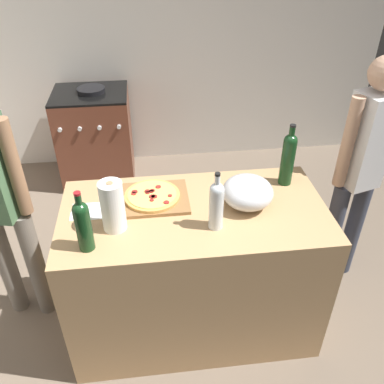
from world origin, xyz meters
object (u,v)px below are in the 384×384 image
at_px(stove, 96,137).
at_px(mixing_bowl, 248,192).
at_px(wine_bottle_dark, 83,224).
at_px(wine_bottle_green, 288,157).
at_px(paper_towel_roll, 113,206).
at_px(person_in_red, 360,167).
at_px(wine_bottle_clear, 216,204).
at_px(pizza, 152,195).

bearing_deg(stove, mixing_bowl, -61.57).
relative_size(mixing_bowl, wine_bottle_dark, 0.86).
distance_m(mixing_bowl, wine_bottle_green, 0.35).
xyz_separation_m(mixing_bowl, wine_bottle_dark, (-0.84, -0.24, 0.06)).
relative_size(paper_towel_roll, person_in_red, 0.17).
bearing_deg(paper_towel_roll, mixing_bowl, 8.64).
distance_m(wine_bottle_clear, person_in_red, 1.10).
bearing_deg(person_in_red, wine_bottle_green, -168.95).
height_order(wine_bottle_dark, wine_bottle_clear, same).
bearing_deg(mixing_bowl, wine_bottle_dark, -163.81).
bearing_deg(person_in_red, mixing_bowl, -159.82).
xyz_separation_m(wine_bottle_green, person_in_red, (0.52, 0.10, -0.16)).
distance_m(pizza, wine_bottle_green, 0.80).
bearing_deg(wine_bottle_clear, wine_bottle_green, 36.56).
height_order(mixing_bowl, wine_bottle_dark, wine_bottle_dark).
bearing_deg(pizza, person_in_red, 7.98).
bearing_deg(pizza, wine_bottle_clear, -41.02).
height_order(mixing_bowl, stove, mixing_bowl).
bearing_deg(wine_bottle_dark, pizza, 47.28).
bearing_deg(pizza, stove, 105.86).
bearing_deg(wine_bottle_dark, wine_bottle_green, 21.33).
distance_m(pizza, person_in_red, 1.32).
distance_m(mixing_bowl, wine_bottle_dark, 0.87).
height_order(wine_bottle_clear, person_in_red, person_in_red).
bearing_deg(wine_bottle_clear, stove, 111.79).
distance_m(wine_bottle_dark, wine_bottle_clear, 0.64).
distance_m(paper_towel_roll, wine_bottle_dark, 0.19).
height_order(pizza, stove, pizza).
relative_size(mixing_bowl, wine_bottle_clear, 0.86).
distance_m(pizza, mixing_bowl, 0.53).
bearing_deg(mixing_bowl, wine_bottle_green, 34.81).
distance_m(wine_bottle_dark, person_in_red, 1.72).
distance_m(wine_bottle_green, stove, 2.20).
xyz_separation_m(mixing_bowl, stove, (-1.01, 1.86, -0.55)).
bearing_deg(person_in_red, paper_towel_roll, -165.10).
bearing_deg(person_in_red, pizza, -172.02).
relative_size(pizza, wine_bottle_green, 0.82).
distance_m(wine_bottle_green, wine_bottle_clear, 0.59).
relative_size(wine_bottle_dark, stove, 0.35).
bearing_deg(wine_bottle_green, wine_bottle_clear, -143.44).
relative_size(wine_bottle_clear, person_in_red, 0.20).
xyz_separation_m(wine_bottle_green, wine_bottle_clear, (-0.47, -0.35, -0.03)).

